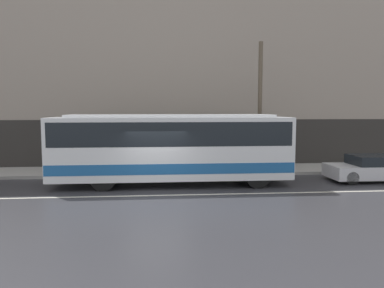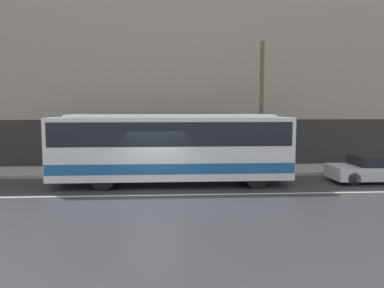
# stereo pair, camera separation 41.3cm
# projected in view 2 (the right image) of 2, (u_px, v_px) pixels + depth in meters

# --- Properties ---
(ground_plane) EXTENTS (60.00, 60.00, 0.00)m
(ground_plane) POSITION_uv_depth(u_px,v_px,m) (155.00, 195.00, 14.87)
(ground_plane) COLOR #333338
(sidewalk) EXTENTS (60.00, 3.05, 0.15)m
(sidewalk) POSITION_uv_depth(u_px,v_px,m) (159.00, 171.00, 20.36)
(sidewalk) COLOR #A09E99
(sidewalk) RESTS_ON ground_plane
(building_facade) EXTENTS (60.00, 0.35, 13.49)m
(building_facade) POSITION_uv_depth(u_px,v_px,m) (159.00, 54.00, 21.41)
(building_facade) COLOR gray
(building_facade) RESTS_ON ground_plane
(lane_stripe) EXTENTS (54.00, 0.14, 0.01)m
(lane_stripe) POSITION_uv_depth(u_px,v_px,m) (155.00, 195.00, 14.87)
(lane_stripe) COLOR beige
(lane_stripe) RESTS_ON ground_plane
(transit_bus) EXTENTS (10.60, 2.57, 3.18)m
(transit_bus) POSITION_uv_depth(u_px,v_px,m) (172.00, 145.00, 16.89)
(transit_bus) COLOR white
(transit_bus) RESTS_ON ground_plane
(sedan_white_front) EXTENTS (4.64, 1.85, 1.23)m
(sedan_white_front) POSITION_uv_depth(u_px,v_px,m) (379.00, 169.00, 17.62)
(sedan_white_front) COLOR silver
(sedan_white_front) RESTS_ON ground_plane
(utility_pole_near) EXTENTS (0.22, 0.22, 6.74)m
(utility_pole_near) POSITION_uv_depth(u_px,v_px,m) (261.00, 107.00, 19.53)
(utility_pole_near) COLOR brown
(utility_pole_near) RESTS_ON sidewalk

